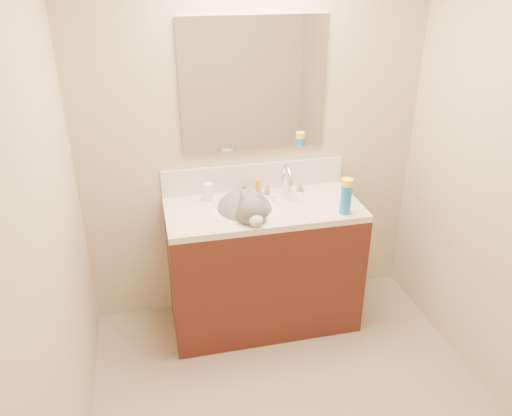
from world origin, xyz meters
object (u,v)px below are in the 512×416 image
basin (246,221)px  faucet (286,182)px  vanity_cabinet (263,268)px  cat (246,212)px  silver_jar (244,189)px  spray_can (346,199)px  pill_bottle (209,192)px  amber_bottle (258,186)px

basin → faucet: (0.30, 0.17, 0.16)m
vanity_cabinet → cat: (-0.11, -0.03, 0.44)m
silver_jar → spray_can: bearing=-37.7°
pill_bottle → spray_can: (0.76, -0.37, 0.04)m
vanity_cabinet → cat: bearing=-166.5°
basin → spray_can: (0.57, -0.17, 0.16)m
cat → pill_bottle: size_ratio=4.42×
pill_bottle → silver_jar: (0.23, 0.04, -0.02)m
faucet → silver_jar: (-0.26, 0.08, -0.05)m
spray_can → pill_bottle: bearing=154.5°
basin → pill_bottle: size_ratio=4.04×
faucet → cat: (-0.29, -0.16, -0.10)m
basin → vanity_cabinet: bearing=14.0°
vanity_cabinet → silver_jar: 0.53m
basin → silver_jar: size_ratio=6.89×
cat → spray_can: (0.56, -0.17, 0.10)m
vanity_cabinet → faucet: faucet is taller
basin → faucet: faucet is taller
faucet → spray_can: (0.27, -0.33, 0.01)m
basin → cat: size_ratio=0.91×
basin → pill_bottle: bearing=134.3°
cat → amber_bottle: 0.26m
faucet → spray_can: 0.43m
faucet → silver_jar: 0.28m
vanity_cabinet → faucet: bearing=37.3°
amber_bottle → spray_can: spray_can is taller
pill_bottle → silver_jar: pill_bottle is taller
vanity_cabinet → pill_bottle: bearing=151.7°
cat → pill_bottle: 0.29m
silver_jar → spray_can: spray_can is taller
vanity_cabinet → pill_bottle: (-0.31, 0.17, 0.51)m
amber_bottle → spray_can: size_ratio=0.54×
silver_jar → spray_can: (0.53, -0.41, 0.06)m
basin → silver_jar: (0.04, 0.24, 0.10)m
cat → silver_jar: bearing=78.4°
vanity_cabinet → cat: 0.45m
cat → spray_can: bearing=-19.9°
vanity_cabinet → silver_jar: (-0.08, 0.21, 0.48)m
amber_bottle → faucet: bearing=-18.7°
amber_bottle → spray_can: bearing=-41.7°
vanity_cabinet → pill_bottle: pill_bottle is taller
silver_jar → cat: bearing=-98.2°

